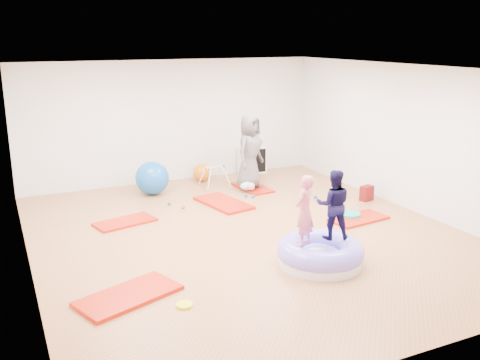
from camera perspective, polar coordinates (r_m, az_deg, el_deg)
name	(u,v)px	position (r m, az deg, el deg)	size (l,w,h in m)	color
room	(248,155)	(8.85, 0.83, 2.67)	(7.01, 8.01, 2.81)	#AD733D
gym_mat_front_left	(129,296)	(7.29, -11.79, -11.99)	(1.33, 0.67, 0.06)	red
gym_mat_mid_left	(125,222)	(10.01, -12.17, -4.40)	(1.08, 0.54, 0.05)	red
gym_mat_center_back	(223,203)	(10.87, -1.79, -2.46)	(1.31, 0.66, 0.05)	red
gym_mat_right	(359,219)	(10.20, 12.54, -4.06)	(1.10, 0.55, 0.05)	red
gym_mat_rear_right	(253,188)	(11.98, 1.36, -0.81)	(1.07, 0.54, 0.04)	red
inflatable_cushion	(320,254)	(8.16, 8.54, -7.77)	(1.30, 1.30, 0.41)	silver
child_pink	(305,207)	(7.80, 6.90, -2.92)	(0.39, 0.25, 1.06)	#D5647C
child_navy	(334,201)	(8.12, 9.95, -2.26)	(0.52, 0.41, 1.07)	black
adult_caregiver	(250,151)	(11.70, 1.04, 3.06)	(0.80, 0.52, 1.64)	#505155
infant	(248,186)	(11.65, 0.91, -0.63)	(0.34, 0.35, 0.20)	#B7DDF8
ball_pit_balls	(265,203)	(10.85, 2.64, -2.44)	(3.19, 2.73, 0.07)	#1156B0
exercise_ball_blue	(152,178)	(11.61, -9.35, 0.21)	(0.72, 0.72, 0.72)	#1156B0
exercise_ball_orange	(202,173)	(12.56, -4.11, 0.79)	(0.42, 0.42, 0.42)	orange
infant_play_gym	(215,173)	(12.09, -2.72, 0.72)	(0.60, 0.57, 0.46)	silver
cube_shelf	(252,160)	(13.26, 1.32, 2.16)	(0.67, 0.33, 0.67)	silver
balance_disc	(350,215)	(10.29, 11.67, -3.72)	(0.38, 0.38, 0.09)	#0BA39C
backpack	(367,193)	(11.38, 13.36, -1.38)	(0.27, 0.17, 0.31)	#A3080A
yellow_toy	(184,305)	(6.98, -5.95, -13.11)	(0.22, 0.22, 0.03)	#F9F917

